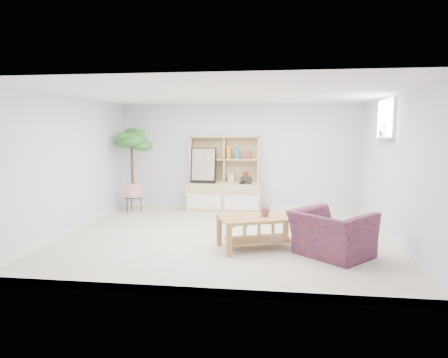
# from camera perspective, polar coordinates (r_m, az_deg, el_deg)

# --- Properties ---
(floor) EXTENTS (5.50, 5.00, 0.01)m
(floor) POSITION_cam_1_polar(r_m,az_deg,el_deg) (6.91, 0.04, -8.20)
(floor) COLOR beige
(floor) RESTS_ON ground
(ceiling) EXTENTS (5.50, 5.00, 0.01)m
(ceiling) POSITION_cam_1_polar(r_m,az_deg,el_deg) (6.70, 0.04, 12.03)
(ceiling) COLOR white
(ceiling) RESTS_ON walls
(walls) EXTENTS (5.51, 5.01, 2.40)m
(walls) POSITION_cam_1_polar(r_m,az_deg,el_deg) (6.70, 0.04, 1.76)
(walls) COLOR silver
(walls) RESTS_ON floor
(baseboard) EXTENTS (5.50, 5.00, 0.10)m
(baseboard) POSITION_cam_1_polar(r_m,az_deg,el_deg) (6.90, 0.04, -7.80)
(baseboard) COLOR white
(baseboard) RESTS_ON floor
(window) EXTENTS (0.10, 0.98, 0.68)m
(window) POSITION_cam_1_polar(r_m,az_deg,el_deg) (7.46, 22.19, 7.93)
(window) COLOR white
(window) RESTS_ON walls
(window_sill) EXTENTS (0.14, 1.00, 0.04)m
(window_sill) POSITION_cam_1_polar(r_m,az_deg,el_deg) (7.44, 21.63, 5.49)
(window_sill) COLOR white
(window_sill) RESTS_ON walls
(storage_unit) EXTENTS (1.69, 0.57, 1.69)m
(storage_unit) POSITION_cam_1_polar(r_m,az_deg,el_deg) (8.99, 0.02, 0.78)
(storage_unit) COLOR tan
(storage_unit) RESTS_ON floor
(poster) EXTENTS (0.58, 0.15, 0.80)m
(poster) POSITION_cam_1_polar(r_m,az_deg,el_deg) (8.96, -2.95, 1.96)
(poster) COLOR yellow
(poster) RESTS_ON storage_unit
(toy_truck) EXTENTS (0.35, 0.26, 0.17)m
(toy_truck) POSITION_cam_1_polar(r_m,az_deg,el_deg) (8.84, 3.12, -0.13)
(toy_truck) COLOR black
(toy_truck) RESTS_ON storage_unit
(coffee_table) EXTENTS (1.37, 1.06, 0.49)m
(coffee_table) POSITION_cam_1_polar(r_m,az_deg,el_deg) (6.22, 5.04, -7.59)
(coffee_table) COLOR brown
(coffee_table) RESTS_ON floor
(table_plant) EXTENTS (0.27, 0.25, 0.26)m
(table_plant) POSITION_cam_1_polar(r_m,az_deg,el_deg) (6.18, 5.96, -4.13)
(table_plant) COLOR #1E7725
(table_plant) RESTS_ON coffee_table
(floor_tree) EXTENTS (0.72, 0.72, 1.87)m
(floor_tree) POSITION_cam_1_polar(r_m,az_deg,el_deg) (9.07, -12.97, 1.25)
(floor_tree) COLOR #1A5F11
(floor_tree) RESTS_ON floor
(armchair) EXTENTS (1.35, 1.34, 0.75)m
(armchair) POSITION_cam_1_polar(r_m,az_deg,el_deg) (5.98, 15.17, -7.13)
(armchair) COLOR #161544
(armchair) RESTS_ON floor
(sill_plant) EXTENTS (0.16, 0.14, 0.25)m
(sill_plant) POSITION_cam_1_polar(r_m,az_deg,el_deg) (7.40, 21.76, 6.60)
(sill_plant) COLOR #1A5F11
(sill_plant) RESTS_ON window_sill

